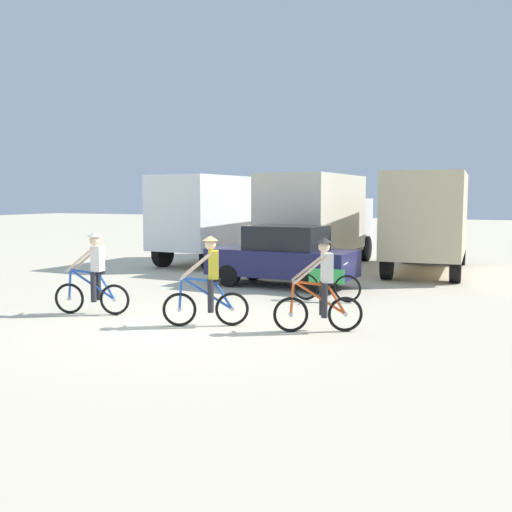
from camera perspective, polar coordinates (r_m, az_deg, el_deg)
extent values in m
plane|color=beige|center=(11.89, -7.80, -6.87)|extent=(120.00, 120.00, 0.00)
cube|color=white|center=(22.82, -4.46, 4.27)|extent=(2.56, 5.27, 2.70)
cube|color=#B21E1E|center=(25.80, -0.52, 3.35)|extent=(2.24, 1.57, 2.00)
cube|color=black|center=(26.41, 0.18, 4.17)|extent=(2.03, 0.14, 0.80)
cylinder|color=black|center=(26.26, -2.60, 1.20)|extent=(0.35, 1.01, 1.00)
cylinder|color=black|center=(25.32, 1.43, 1.04)|extent=(0.35, 1.01, 1.00)
cylinder|color=black|center=(22.06, -8.97, 0.27)|extent=(0.35, 1.01, 1.00)
cylinder|color=black|center=(20.94, -4.44, 0.03)|extent=(0.35, 1.01, 1.00)
cube|color=beige|center=(21.24, 5.53, 4.16)|extent=(2.44, 5.22, 2.70)
cube|color=silver|center=(24.48, 8.25, 3.16)|extent=(2.21, 1.52, 2.00)
cube|color=black|center=(25.14, 8.73, 4.02)|extent=(2.02, 0.10, 0.80)
cylinder|color=black|center=(24.77, 5.89, 0.90)|extent=(0.33, 1.00, 1.00)
cylinder|color=black|center=(24.17, 10.45, 0.72)|extent=(0.33, 1.00, 1.00)
cylinder|color=black|center=(20.16, 1.11, -0.18)|extent=(0.33, 1.00, 1.00)
cylinder|color=black|center=(19.41, 6.60, -0.45)|extent=(0.33, 1.00, 1.00)
cube|color=#CCB78E|center=(20.38, 16.14, 3.89)|extent=(2.78, 5.36, 2.70)
cube|color=#2D2D33|center=(23.79, 16.79, 2.90)|extent=(2.30, 1.66, 2.00)
cube|color=black|center=(24.47, 16.93, 3.79)|extent=(2.02, 0.23, 0.80)
cylinder|color=black|center=(23.85, 14.26, 0.57)|extent=(0.39, 1.02, 1.00)
cylinder|color=black|center=(23.71, 19.16, 0.40)|extent=(0.39, 1.02, 1.00)
cylinder|color=black|center=(18.93, 12.51, -0.71)|extent=(0.39, 1.02, 1.00)
cylinder|color=black|center=(18.74, 18.69, -0.94)|extent=(0.39, 1.02, 1.00)
cube|color=#1E1E4C|center=(17.04, 2.49, -0.60)|extent=(4.26, 1.91, 0.76)
cube|color=black|center=(16.92, 2.96, 1.80)|extent=(2.15, 1.67, 0.68)
cylinder|color=black|center=(16.99, -2.61, -1.91)|extent=(0.65, 0.24, 0.64)
cylinder|color=black|center=(18.35, -0.20, -1.33)|extent=(0.65, 0.24, 0.64)
cylinder|color=black|center=(15.87, 5.59, -2.48)|extent=(0.65, 0.24, 0.64)
cylinder|color=black|center=(17.32, 7.48, -1.81)|extent=(0.65, 0.24, 0.64)
torus|color=black|center=(13.75, -17.56, -3.92)|extent=(0.67, 0.26, 0.68)
cylinder|color=silver|center=(13.75, -17.56, -3.92)|extent=(0.10, 0.10, 0.08)
torus|color=black|center=(13.33, -13.47, -4.11)|extent=(0.67, 0.26, 0.68)
cylinder|color=silver|center=(13.33, -13.47, -4.11)|extent=(0.10, 0.10, 0.08)
cylinder|color=blue|center=(13.47, -15.48, -2.68)|extent=(1.00, 0.35, 0.68)
cylinder|color=blue|center=(13.50, -16.19, -1.48)|extent=(0.65, 0.24, 0.13)
cylinder|color=blue|center=(13.35, -14.19, -2.90)|extent=(0.39, 0.16, 0.59)
cylinder|color=blue|center=(13.69, -17.50, -2.61)|extent=(0.11, 0.08, 0.64)
cylinder|color=silver|center=(13.63, -17.45, -1.28)|extent=(0.19, 0.51, 0.04)
cube|color=black|center=(13.37, -14.91, -1.56)|extent=(0.26, 0.19, 0.06)
cube|color=silver|center=(13.34, -15.02, -0.24)|extent=(0.28, 0.36, 0.56)
sphere|color=beige|center=(13.33, -15.30, 1.48)|extent=(0.22, 0.22, 0.22)
cone|color=silver|center=(13.33, -15.32, 2.04)|extent=(0.32, 0.32, 0.10)
cylinder|color=#26262B|center=(13.33, -15.41, -2.90)|extent=(0.12, 0.12, 0.66)
cylinder|color=#26262B|center=(13.56, -14.97, -2.74)|extent=(0.12, 0.12, 0.66)
cylinder|color=beige|center=(13.32, -16.66, -0.36)|extent=(0.60, 0.27, 0.53)
cylinder|color=beige|center=(13.65, -16.03, -0.20)|extent=(0.62, 0.19, 0.53)
torus|color=black|center=(11.94, -7.39, -5.14)|extent=(0.63, 0.37, 0.68)
cylinder|color=silver|center=(11.94, -7.39, -5.14)|extent=(0.11, 0.11, 0.08)
torus|color=black|center=(11.91, -2.33, -5.13)|extent=(0.63, 0.37, 0.68)
cylinder|color=silver|center=(11.91, -2.33, -5.13)|extent=(0.11, 0.11, 0.08)
cylinder|color=blue|center=(11.86, -4.76, -3.62)|extent=(0.93, 0.53, 0.68)
cylinder|color=blue|center=(11.82, -5.60, -2.29)|extent=(0.61, 0.36, 0.13)
cylinder|color=blue|center=(11.86, -3.17, -3.81)|extent=(0.37, 0.23, 0.59)
cylinder|color=blue|center=(11.88, -7.29, -3.63)|extent=(0.11, 0.09, 0.64)
cylinder|color=silver|center=(11.83, -7.19, -2.10)|extent=(0.28, 0.48, 0.04)
cube|color=black|center=(11.81, -4.01, -2.33)|extent=(0.27, 0.22, 0.06)
cube|color=gold|center=(11.77, -4.12, -0.83)|extent=(0.33, 0.38, 0.56)
sphere|color=beige|center=(11.73, -4.43, 1.11)|extent=(0.22, 0.22, 0.22)
cone|color=tan|center=(11.72, -4.43, 1.74)|extent=(0.32, 0.32, 0.10)
cylinder|color=#26262B|center=(11.73, -4.41, -3.87)|extent=(0.12, 0.12, 0.66)
cylinder|color=#26262B|center=(11.99, -4.38, -3.66)|extent=(0.12, 0.12, 0.66)
cylinder|color=beige|center=(11.61, -5.80, -1.02)|extent=(0.56, 0.38, 0.53)
cylinder|color=beige|center=(11.96, -5.72, -0.81)|extent=(0.59, 0.30, 0.53)
torus|color=black|center=(11.37, 3.37, -5.65)|extent=(0.63, 0.37, 0.68)
cylinder|color=silver|center=(11.37, 3.37, -5.65)|extent=(0.11, 0.11, 0.08)
torus|color=black|center=(11.52, 8.60, -5.56)|extent=(0.63, 0.37, 0.68)
cylinder|color=silver|center=(11.52, 8.60, -5.56)|extent=(0.11, 0.11, 0.08)
cylinder|color=#E05119|center=(11.38, 6.14, -4.03)|extent=(0.94, 0.52, 0.68)
cylinder|color=#E05119|center=(11.31, 5.29, -2.64)|extent=(0.61, 0.35, 0.13)
cylinder|color=#E05119|center=(11.44, 7.77, -4.20)|extent=(0.37, 0.22, 0.59)
cylinder|color=#E05119|center=(11.32, 3.51, -4.06)|extent=(0.11, 0.09, 0.64)
cylinder|color=silver|center=(11.27, 3.64, -2.46)|extent=(0.27, 0.48, 0.04)
cube|color=black|center=(11.36, 6.93, -2.68)|extent=(0.27, 0.22, 0.06)
cube|color=silver|center=(11.32, 6.85, -1.13)|extent=(0.32, 0.38, 0.56)
sphere|color=beige|center=(11.27, 6.58, 0.89)|extent=(0.22, 0.22, 0.22)
cone|color=#333333|center=(11.26, 6.58, 1.55)|extent=(0.32, 0.32, 0.10)
cylinder|color=#26262B|center=(11.27, 6.62, -4.29)|extent=(0.12, 0.12, 0.66)
cylinder|color=#26262B|center=(11.52, 6.42, -4.06)|extent=(0.12, 0.12, 0.66)
cylinder|color=beige|center=(11.09, 5.28, -1.33)|extent=(0.56, 0.37, 0.53)
cylinder|color=beige|center=(11.45, 5.04, -1.10)|extent=(0.60, 0.30, 0.53)
torus|color=black|center=(14.66, 8.80, -3.12)|extent=(0.68, 0.13, 0.68)
torus|color=black|center=(14.88, 4.82, -2.95)|extent=(0.68, 0.13, 0.68)
cube|color=green|center=(14.72, 6.81, -1.96)|extent=(0.89, 0.13, 0.36)
cylinder|color=silver|center=(14.59, 8.64, -0.75)|extent=(0.09, 0.50, 0.04)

